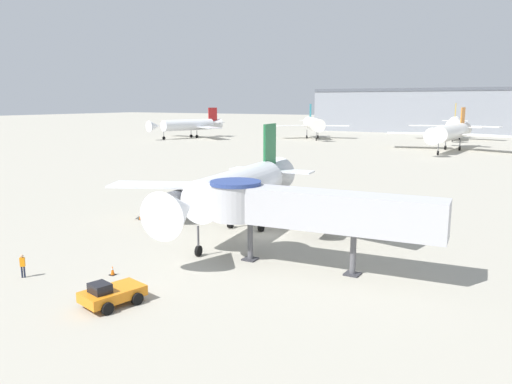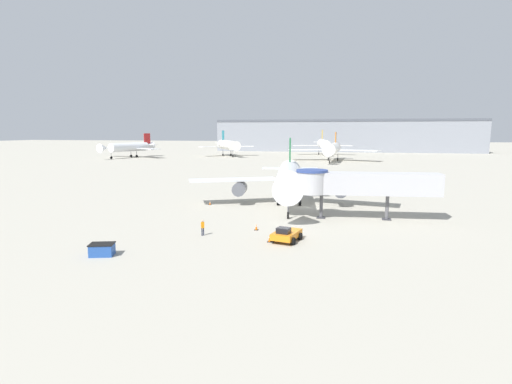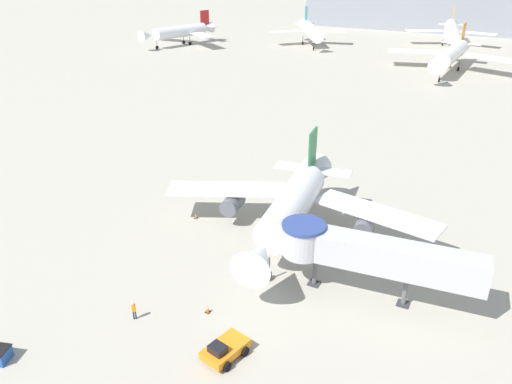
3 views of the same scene
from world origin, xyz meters
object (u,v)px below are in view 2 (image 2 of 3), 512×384
traffic_cone_apron_front (270,238)px  ground_crew_marshaller (203,227)px  pushback_tug_orange (286,234)px  traffic_cone_near_nose (256,227)px  jet_bridge (357,183)px  background_jet_red_tail (130,147)px  background_jet_gold_tail (323,144)px  background_jet_orange_tail (333,149)px  traffic_cone_port_wing (210,203)px  background_jet_teal_tail (228,145)px  main_airplane (289,179)px  service_container_blue (102,250)px

traffic_cone_apron_front → ground_crew_marshaller: (-7.60, 0.99, 0.64)m
pushback_tug_orange → traffic_cone_near_nose: (-4.02, 3.98, -0.39)m
jet_bridge → traffic_cone_apron_front: size_ratio=23.77×
background_jet_red_tail → traffic_cone_apron_front: bearing=-38.8°
pushback_tug_orange → ground_crew_marshaller: 9.24m
ground_crew_marshaller → traffic_cone_near_nose: bearing=-0.9°
pushback_tug_orange → background_jet_gold_tail: (-3.69, 155.44, 4.49)m
traffic_cone_apron_front → background_jet_orange_tail: (3.45, 115.90, 4.44)m
traffic_cone_near_nose → background_jet_orange_tail: size_ratio=0.02×
pushback_tug_orange → background_jet_orange_tail: bearing=102.6°
traffic_cone_port_wing → traffic_cone_apron_front: size_ratio=0.81×
traffic_cone_port_wing → pushback_tug_orange: bearing=-51.4°
ground_crew_marshaller → background_jet_teal_tail: background_jet_teal_tail is taller
main_airplane → jet_bridge: (9.55, -6.39, 0.36)m
background_jet_orange_tail → background_jet_gold_tail: (-5.52, 40.17, 0.42)m
ground_crew_marshaller → background_jet_red_tail: bearing=86.8°
traffic_cone_apron_front → background_jet_teal_tail: bearing=107.9°
background_jet_teal_tail → service_container_blue: bearing=-109.0°
traffic_cone_apron_front → background_jet_red_tail: bearing=124.9°
pushback_tug_orange → traffic_cone_port_wing: (-14.39, 18.05, -0.44)m
pushback_tug_orange → traffic_cone_apron_front: pushback_tug_orange is taller
traffic_cone_near_nose → background_jet_teal_tail: bearing=107.5°
background_jet_orange_tail → main_airplane: bearing=-89.1°
traffic_cone_apron_front → background_jet_orange_tail: bearing=88.3°
service_container_blue → background_jet_teal_tail: bearing=101.7°
traffic_cone_near_nose → main_airplane: bearing=83.1°
main_airplane → ground_crew_marshaller: main_airplane is taller
pushback_tug_orange → traffic_cone_port_wing: pushback_tug_orange is taller
traffic_cone_apron_front → background_jet_gold_tail: (-2.06, 156.07, 4.86)m
ground_crew_marshaller → traffic_cone_port_wing: bearing=70.5°
main_airplane → background_jet_gold_tail: bearing=83.9°
jet_bridge → background_jet_red_tail: bearing=125.9°
background_jet_gold_tail → background_jet_teal_tail: bearing=-163.1°
traffic_cone_near_nose → ground_crew_marshaller: ground_crew_marshaller is taller
ground_crew_marshaller → background_jet_red_tail: (-75.16, 117.67, 3.57)m
main_airplane → background_jet_red_tail: bearing=122.9°
service_container_blue → background_jet_gold_tail: size_ratio=0.09×
traffic_cone_near_nose → background_jet_gold_tail: 151.54m
background_jet_red_tail → main_airplane: bearing=-34.0°
background_jet_gold_tail → traffic_cone_port_wing: bearing=-101.7°
traffic_cone_near_nose → ground_crew_marshaller: size_ratio=0.41×
main_airplane → traffic_cone_apron_front: bearing=-95.0°
service_container_blue → main_airplane: bearing=63.5°
traffic_cone_apron_front → ground_crew_marshaller: ground_crew_marshaller is taller
ground_crew_marshaller → main_airplane: bearing=33.6°
traffic_cone_port_wing → background_jet_orange_tail: size_ratio=0.02×
traffic_cone_near_nose → ground_crew_marshaller: 6.38m
traffic_cone_port_wing → ground_crew_marshaller: ground_crew_marshaller is taller
ground_crew_marshaller → background_jet_orange_tail: bearing=48.8°
main_airplane → background_jet_orange_tail: (4.04, 96.37, 0.50)m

